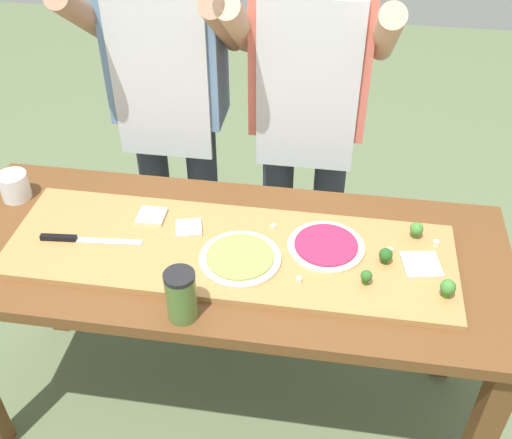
% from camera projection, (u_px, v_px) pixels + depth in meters
% --- Properties ---
extents(ground_plane, '(8.00, 8.00, 0.00)m').
position_uv_depth(ground_plane, '(232.00, 403.00, 2.34)').
color(ground_plane, '#60704C').
extents(prep_table, '(1.71, 0.68, 0.80)m').
position_uv_depth(prep_table, '(226.00, 277.00, 1.91)').
color(prep_table, brown).
rests_on(prep_table, ground).
extents(cutting_board, '(1.33, 0.41, 0.02)m').
position_uv_depth(cutting_board, '(229.00, 251.00, 1.81)').
color(cutting_board, '#B27F47').
rests_on(cutting_board, prep_table).
extents(chefs_knife, '(0.31, 0.05, 0.02)m').
position_uv_depth(chefs_knife, '(77.00, 239.00, 1.83)').
color(chefs_knife, '#B7BABF').
rests_on(chefs_knife, cutting_board).
extents(pizza_whole_beet_magenta, '(0.23, 0.23, 0.02)m').
position_uv_depth(pizza_whole_beet_magenta, '(326.00, 246.00, 1.80)').
color(pizza_whole_beet_magenta, beige).
rests_on(pizza_whole_beet_magenta, cutting_board).
extents(pizza_whole_pesto_green, '(0.24, 0.24, 0.02)m').
position_uv_depth(pizza_whole_pesto_green, '(240.00, 258.00, 1.76)').
color(pizza_whole_pesto_green, beige).
rests_on(pizza_whole_pesto_green, cutting_board).
extents(pizza_slice_near_left, '(0.09, 0.09, 0.01)m').
position_uv_depth(pizza_slice_near_left, '(152.00, 216.00, 1.91)').
color(pizza_slice_near_left, beige).
rests_on(pizza_slice_near_left, cutting_board).
extents(pizza_slice_center, '(0.10, 0.10, 0.01)m').
position_uv_depth(pizza_slice_center, '(189.00, 228.00, 1.87)').
color(pizza_slice_center, beige).
rests_on(pizza_slice_center, cutting_board).
extents(pizza_slice_far_left, '(0.12, 0.12, 0.01)m').
position_uv_depth(pizza_slice_far_left, '(421.00, 265.00, 1.74)').
color(pizza_slice_far_left, beige).
rests_on(pizza_slice_far_left, cutting_board).
extents(broccoli_floret_back_right, '(0.04, 0.04, 0.06)m').
position_uv_depth(broccoli_floret_back_right, '(448.00, 288.00, 1.63)').
color(broccoli_floret_back_right, '#487A23').
rests_on(broccoli_floret_back_right, cutting_board).
extents(broccoli_floret_back_mid, '(0.04, 0.04, 0.05)m').
position_uv_depth(broccoli_floret_back_mid, '(416.00, 229.00, 1.83)').
color(broccoli_floret_back_mid, '#487A23').
rests_on(broccoli_floret_back_mid, cutting_board).
extents(broccoli_floret_back_left, '(0.04, 0.04, 0.05)m').
position_uv_depth(broccoli_floret_back_left, '(386.00, 255.00, 1.74)').
color(broccoli_floret_back_left, '#2C5915').
rests_on(broccoli_floret_back_left, cutting_board).
extents(broccoli_floret_front_mid, '(0.03, 0.03, 0.05)m').
position_uv_depth(broccoli_floret_front_mid, '(366.00, 276.00, 1.67)').
color(broccoli_floret_front_mid, '#366618').
rests_on(broccoli_floret_front_mid, cutting_board).
extents(cheese_crumble_a, '(0.02, 0.02, 0.02)m').
position_uv_depth(cheese_crumble_a, '(436.00, 243.00, 1.81)').
color(cheese_crumble_a, silver).
rests_on(cheese_crumble_a, cutting_board).
extents(cheese_crumble_b, '(0.02, 0.02, 0.01)m').
position_uv_depth(cheese_crumble_b, '(299.00, 280.00, 1.69)').
color(cheese_crumble_b, silver).
rests_on(cheese_crumble_b, cutting_board).
extents(cheese_crumble_c, '(0.02, 0.02, 0.01)m').
position_uv_depth(cheese_crumble_c, '(274.00, 226.00, 1.87)').
color(cheese_crumble_c, white).
rests_on(cheese_crumble_c, cutting_board).
extents(cheese_crumble_d, '(0.02, 0.02, 0.01)m').
position_uv_depth(cheese_crumble_d, '(390.00, 250.00, 1.79)').
color(cheese_crumble_d, white).
rests_on(cheese_crumble_d, cutting_board).
extents(flour_cup, '(0.10, 0.10, 0.09)m').
position_uv_depth(flour_cup, '(15.00, 187.00, 2.01)').
color(flour_cup, white).
rests_on(flour_cup, prep_table).
extents(sauce_jar, '(0.08, 0.08, 0.15)m').
position_uv_depth(sauce_jar, '(181.00, 295.00, 1.58)').
color(sauce_jar, '#517033').
rests_on(sauce_jar, prep_table).
extents(cook_left, '(0.54, 0.39, 1.67)m').
position_uv_depth(cook_left, '(169.00, 92.00, 2.19)').
color(cook_left, '#333847').
rests_on(cook_left, ground).
extents(cook_right, '(0.54, 0.39, 1.67)m').
position_uv_depth(cook_right, '(308.00, 102.00, 2.13)').
color(cook_right, '#333847').
rests_on(cook_right, ground).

